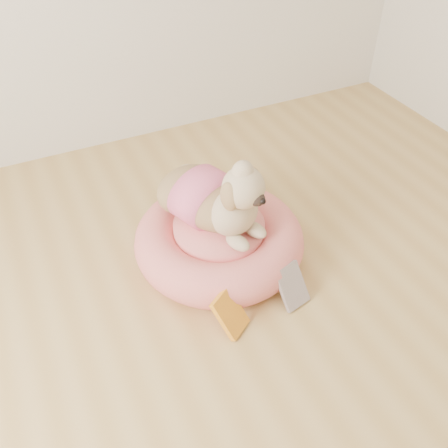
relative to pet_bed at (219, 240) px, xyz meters
name	(u,v)px	position (x,y,z in m)	size (l,w,h in m)	color
pet_bed	(219,240)	(0.00, 0.00, 0.00)	(0.75, 0.75, 0.19)	#DC5668
dog	(215,186)	(-0.01, 0.01, 0.29)	(0.36, 0.52, 0.38)	brown
book_yellow	(230,313)	(-0.13, -0.38, -0.01)	(0.12, 0.02, 0.18)	yellow
book_white	(292,286)	(0.16, -0.36, -0.01)	(0.12, 0.02, 0.18)	white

